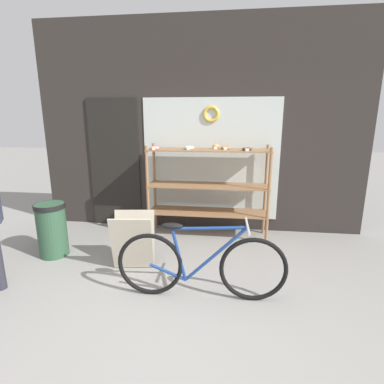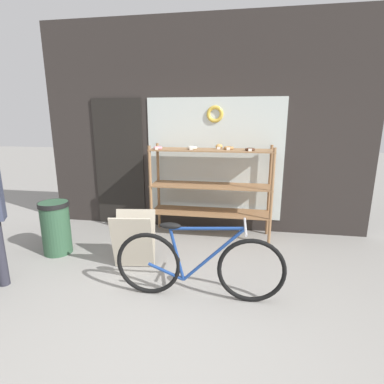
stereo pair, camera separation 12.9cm
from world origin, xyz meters
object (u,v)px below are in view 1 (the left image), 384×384
Objects in this scene: display_case at (208,182)px; sandwich_board at (133,241)px; bicycle at (200,265)px; trash_bin at (52,228)px.

display_case is 1.50m from sandwich_board.
bicycle is 1.01m from sandwich_board.
trash_bin is (-1.17, 0.20, 0.04)m from sandwich_board.
display_case is at bearing 47.24° from sandwich_board.
sandwich_board is at bearing 147.75° from bicycle.
bicycle is (0.06, -1.67, -0.49)m from display_case.
trash_bin is (-2.04, 0.72, 0.02)m from bicycle.
bicycle is 2.40× the size of trash_bin.
display_case is 1.75m from bicycle.
display_case is at bearing 25.76° from trash_bin.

